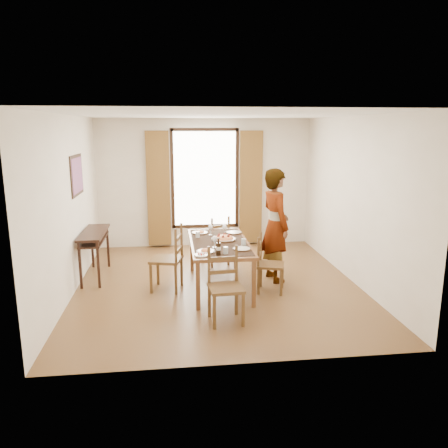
{
  "coord_description": "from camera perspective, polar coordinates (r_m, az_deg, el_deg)",
  "views": [
    {
      "loc": [
        -0.71,
        -6.74,
        2.51
      ],
      "look_at": [
        0.11,
        0.02,
        1.0
      ],
      "focal_mm": 35.0,
      "sensor_mm": 36.0,
      "label": 1
    }
  ],
  "objects": [
    {
      "name": "chair_south",
      "position": [
        5.77,
        0.16,
        -8.33
      ],
      "size": [
        0.47,
        0.47,
        0.98
      ],
      "rotation": [
        0.0,
        0.0,
        0.08
      ],
      "color": "brown",
      "rests_on": "ground"
    },
    {
      "name": "plate_se",
      "position": [
        6.42,
        2.38,
        -3.12
      ],
      "size": [
        0.27,
        0.27,
        0.05
      ],
      "primitive_type": null,
      "color": "silver",
      "rests_on": "dining_table"
    },
    {
      "name": "tumbler_b",
      "position": [
        7.12,
        -3.45,
        -1.38
      ],
      "size": [
        0.07,
        0.07,
        0.1
      ],
      "primitive_type": "cylinder",
      "color": "silver",
      "rests_on": "dining_table"
    },
    {
      "name": "wine_glass_b",
      "position": [
        7.24,
        0.08,
        -0.77
      ],
      "size": [
        0.08,
        0.08,
        0.18
      ],
      "primitive_type": null,
      "color": "white",
      "rests_on": "dining_table"
    },
    {
      "name": "tumbler_c",
      "position": [
        6.2,
        0.22,
        -3.46
      ],
      "size": [
        0.07,
        0.07,
        0.1
      ],
      "primitive_type": "cylinder",
      "color": "silver",
      "rests_on": "dining_table"
    },
    {
      "name": "room_shell",
      "position": [
        6.97,
        -1.06,
        4.52
      ],
      "size": [
        4.6,
        5.1,
        2.74
      ],
      "color": "white",
      "rests_on": "ground"
    },
    {
      "name": "plate_ne",
      "position": [
        7.41,
        1.34,
        -0.99
      ],
      "size": [
        0.27,
        0.27,
        0.05
      ],
      "primitive_type": null,
      "color": "silver",
      "rests_on": "dining_table"
    },
    {
      "name": "chair_north",
      "position": [
        8.11,
        -1.0,
        -2.37
      ],
      "size": [
        0.54,
        0.54,
        0.93
      ],
      "rotation": [
        0.0,
        0.0,
        3.56
      ],
      "color": "brown",
      "rests_on": "ground"
    },
    {
      "name": "ground",
      "position": [
        7.23,
        -0.87,
        -7.82
      ],
      "size": [
        5.0,
        5.0,
        0.0
      ],
      "primitive_type": "plane",
      "color": "#4C2F17",
      "rests_on": "ground"
    },
    {
      "name": "caprese_plate",
      "position": [
        6.13,
        -3.0,
        -3.95
      ],
      "size": [
        0.2,
        0.2,
        0.04
      ],
      "primitive_type": null,
      "color": "silver",
      "rests_on": "dining_table"
    },
    {
      "name": "pasta_platter",
      "position": [
        6.95,
        -0.04,
        -1.7
      ],
      "size": [
        0.4,
        0.4,
        0.1
      ],
      "primitive_type": null,
      "color": "#B52C17",
      "rests_on": "dining_table"
    },
    {
      "name": "dining_table",
      "position": [
        6.9,
        -0.63,
        -2.8
      ],
      "size": [
        0.91,
        1.87,
        0.76
      ],
      "color": "brown",
      "rests_on": "ground"
    },
    {
      "name": "wine_glass_c",
      "position": [
        7.25,
        -1.77,
        -0.76
      ],
      "size": [
        0.08,
        0.08,
        0.18
      ],
      "primitive_type": null,
      "color": "white",
      "rests_on": "dining_table"
    },
    {
      "name": "console_table",
      "position": [
        7.68,
        -16.62,
        -1.79
      ],
      "size": [
        0.38,
        1.2,
        0.8
      ],
      "color": "black",
      "rests_on": "ground"
    },
    {
      "name": "wine_glass_a",
      "position": [
        6.49,
        -1.24,
        -2.34
      ],
      "size": [
        0.08,
        0.08,
        0.18
      ],
      "primitive_type": null,
      "color": "white",
      "rests_on": "dining_table"
    },
    {
      "name": "plate_nw",
      "position": [
        7.4,
        -3.17,
        -1.01
      ],
      "size": [
        0.27,
        0.27,
        0.05
      ],
      "primitive_type": null,
      "color": "silver",
      "rests_on": "dining_table"
    },
    {
      "name": "man",
      "position": [
        7.23,
        6.71,
        -0.17
      ],
      "size": [
        0.86,
        0.72,
        1.87
      ],
      "primitive_type": "imported",
      "rotation": [
        0.0,
        0.0,
        1.78
      ],
      "color": "gray",
      "rests_on": "ground"
    },
    {
      "name": "wine_bottle",
      "position": [
        6.11,
        -0.74,
        -2.97
      ],
      "size": [
        0.07,
        0.07,
        0.25
      ],
      "primitive_type": null,
      "color": "black",
      "rests_on": "dining_table"
    },
    {
      "name": "chair_west",
      "position": [
        6.9,
        -7.25,
        -4.71
      ],
      "size": [
        0.56,
        0.56,
        1.04
      ],
      "rotation": [
        0.0,
        0.0,
        -1.82
      ],
      "color": "brown",
      "rests_on": "ground"
    },
    {
      "name": "plate_sw",
      "position": [
        6.29,
        -2.38,
        -3.43
      ],
      "size": [
        0.27,
        0.27,
        0.05
      ],
      "primitive_type": null,
      "color": "silver",
      "rests_on": "dining_table"
    },
    {
      "name": "tumbler_a",
      "position": [
        6.65,
        2.57,
        -2.35
      ],
      "size": [
        0.07,
        0.07,
        0.1
      ],
      "primitive_type": "cylinder",
      "color": "silver",
      "rests_on": "dining_table"
    },
    {
      "name": "chair_east",
      "position": [
        6.83,
        5.86,
        -5.39
      ],
      "size": [
        0.5,
        0.5,
        0.91
      ],
      "rotation": [
        0.0,
        0.0,
        1.27
      ],
      "color": "brown",
      "rests_on": "ground"
    }
  ]
}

